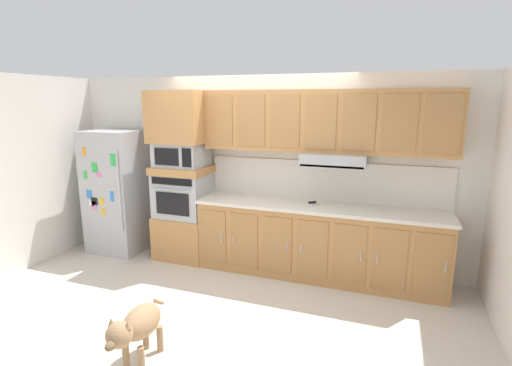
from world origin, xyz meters
TOP-DOWN VIEW (x-y plane):
  - ground_plane at (0.00, 0.00)m, footprint 9.60×9.60m
  - back_kitchen_wall at (0.00, 1.11)m, footprint 6.20×0.12m
  - side_panel_left at (-2.80, 0.00)m, footprint 0.12×7.10m
  - refrigerator at (-2.04, 0.68)m, footprint 0.76×0.73m
  - oven_base_cabinet at (-0.99, 0.75)m, footprint 0.74×0.62m
  - built_in_oven at (-0.99, 0.75)m, footprint 0.70×0.62m
  - appliance_mid_shelf at (-0.99, 0.75)m, footprint 0.74×0.62m
  - microwave at (-0.99, 0.75)m, footprint 0.64×0.54m
  - appliance_upper_cabinet at (-0.99, 0.75)m, footprint 0.74×0.62m
  - lower_cabinet_run at (0.88, 0.75)m, footprint 3.01×0.63m
  - countertop_slab at (0.88, 0.75)m, footprint 3.05×0.64m
  - backsplash_panel at (0.88, 1.04)m, footprint 3.05×0.02m
  - upper_cabinet_with_hood at (0.89, 0.87)m, footprint 3.01×0.48m
  - screwdriver at (0.80, 0.80)m, footprint 0.17×0.17m
  - dog at (-0.18, -1.44)m, footprint 0.29×0.82m

SIDE VIEW (x-z plane):
  - ground_plane at x=0.00m, z-range 0.00..0.00m
  - oven_base_cabinet at x=-0.99m, z-range 0.00..0.60m
  - dog at x=-0.18m, z-range 0.09..0.65m
  - lower_cabinet_run at x=0.88m, z-range 0.00..0.88m
  - refrigerator at x=-2.04m, z-range 0.00..1.76m
  - countertop_slab at x=0.88m, z-range 0.88..0.92m
  - built_in_oven at x=-0.99m, z-range 0.60..1.20m
  - screwdriver at x=0.80m, z-range 0.92..0.95m
  - backsplash_panel at x=0.88m, z-range 0.92..1.42m
  - back_kitchen_wall at x=0.00m, z-range 0.00..2.50m
  - side_panel_left at x=-2.80m, z-range 0.00..2.50m
  - appliance_mid_shelf at x=-0.99m, z-range 1.20..1.30m
  - microwave at x=-0.99m, z-range 1.30..1.62m
  - upper_cabinet_with_hood at x=0.89m, z-range 1.46..2.34m
  - appliance_upper_cabinet at x=-0.99m, z-range 1.62..2.30m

